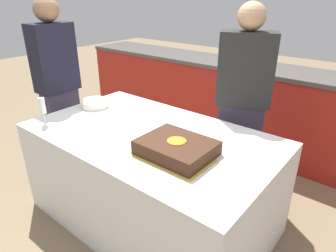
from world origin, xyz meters
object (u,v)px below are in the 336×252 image
object	(u,v)px
cake	(177,148)
wine_glass	(42,107)
plate_stack	(95,103)
person_cutting_cake	(242,105)
person_seated_left	(59,89)

from	to	relation	value
cake	wine_glass	world-z (taller)	wine_glass
plate_stack	person_cutting_cake	xyz separation A→B (m)	(1.03, 0.64, 0.05)
cake	person_cutting_cake	size ratio (longest dim) A/B	0.30
person_cutting_cake	person_seated_left	distance (m)	1.59
wine_glass	person_cutting_cake	distance (m)	1.50
person_seated_left	plate_stack	bearing A→B (deg)	-76.73
cake	person_cutting_cake	xyz separation A→B (m)	(0.00, 0.85, 0.03)
cake	person_seated_left	xyz separation A→B (m)	(-1.41, 0.12, 0.05)
person_cutting_cake	person_seated_left	xyz separation A→B (m)	(-1.41, -0.73, 0.02)
person_seated_left	cake	bearing A→B (deg)	-94.79
cake	plate_stack	bearing A→B (deg)	168.55
cake	person_cutting_cake	bearing A→B (deg)	90.00
wine_glass	person_seated_left	world-z (taller)	person_seated_left
cake	person_seated_left	bearing A→B (deg)	175.21
cake	wine_glass	xyz separation A→B (m)	(-1.02, -0.25, 0.09)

